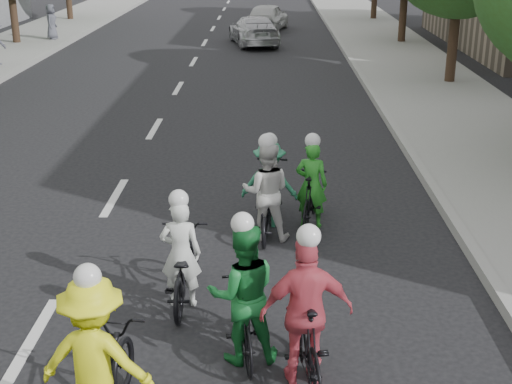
{
  "coord_description": "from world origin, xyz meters",
  "views": [
    {
      "loc": [
        2.89,
        -7.55,
        4.71
      ],
      "look_at": [
        2.71,
        2.61,
        1.0
      ],
      "focal_mm": 50.0,
      "sensor_mm": 36.0,
      "label": 1
    }
  ],
  "objects_px": {
    "cyclist_2": "(306,324)",
    "follow_car_lead": "(254,30)",
    "cyclist_1": "(269,188)",
    "cyclist_6": "(311,193)",
    "cyclist_3": "(243,303)",
    "follow_car_trail": "(267,17)",
    "cyclist_0": "(98,373)",
    "cyclist_4": "(182,265)",
    "spectator_2": "(51,22)",
    "cyclist_5": "(266,201)"
  },
  "relations": [
    {
      "from": "cyclist_2",
      "to": "follow_car_lead",
      "type": "height_order",
      "value": "cyclist_2"
    },
    {
      "from": "cyclist_1",
      "to": "cyclist_2",
      "type": "bearing_deg",
      "value": 102.52
    },
    {
      "from": "cyclist_6",
      "to": "cyclist_3",
      "type": "bearing_deg",
      "value": 88.01
    },
    {
      "from": "follow_car_trail",
      "to": "cyclist_1",
      "type": "bearing_deg",
      "value": 101.95
    },
    {
      "from": "cyclist_0",
      "to": "cyclist_6",
      "type": "height_order",
      "value": "cyclist_0"
    },
    {
      "from": "cyclist_3",
      "to": "cyclist_6",
      "type": "height_order",
      "value": "cyclist_3"
    },
    {
      "from": "cyclist_0",
      "to": "cyclist_1",
      "type": "distance_m",
      "value": 5.71
    },
    {
      "from": "cyclist_1",
      "to": "cyclist_4",
      "type": "relative_size",
      "value": 1.05
    },
    {
      "from": "follow_car_lead",
      "to": "cyclist_6",
      "type": "bearing_deg",
      "value": 82.38
    },
    {
      "from": "cyclist_2",
      "to": "follow_car_trail",
      "type": "relative_size",
      "value": 0.47
    },
    {
      "from": "cyclist_4",
      "to": "spectator_2",
      "type": "height_order",
      "value": "spectator_2"
    },
    {
      "from": "cyclist_4",
      "to": "follow_car_trail",
      "type": "distance_m",
      "value": 28.27
    },
    {
      "from": "cyclist_6",
      "to": "follow_car_lead",
      "type": "bearing_deg",
      "value": -74.25
    },
    {
      "from": "cyclist_0",
      "to": "follow_car_trail",
      "type": "xyz_separation_m",
      "value": [
        1.59,
        30.95,
        -0.0
      ]
    },
    {
      "from": "follow_car_lead",
      "to": "spectator_2",
      "type": "bearing_deg",
      "value": -15.61
    },
    {
      "from": "cyclist_2",
      "to": "cyclist_5",
      "type": "height_order",
      "value": "cyclist_2"
    },
    {
      "from": "follow_car_trail",
      "to": "cyclist_5",
      "type": "bearing_deg",
      "value": 101.84
    },
    {
      "from": "cyclist_0",
      "to": "cyclist_4",
      "type": "distance_m",
      "value": 2.75
    },
    {
      "from": "cyclist_6",
      "to": "cyclist_5",
      "type": "bearing_deg",
      "value": 48.1
    },
    {
      "from": "cyclist_3",
      "to": "follow_car_lead",
      "type": "xyz_separation_m",
      "value": [
        -0.37,
        24.68,
        -0.07
      ]
    },
    {
      "from": "follow_car_lead",
      "to": "cyclist_2",
      "type": "bearing_deg",
      "value": 81.0
    },
    {
      "from": "follow_car_trail",
      "to": "cyclist_0",
      "type": "bearing_deg",
      "value": 98.83
    },
    {
      "from": "cyclist_1",
      "to": "cyclist_3",
      "type": "relative_size",
      "value": 1.03
    },
    {
      "from": "cyclist_1",
      "to": "cyclist_2",
      "type": "height_order",
      "value": "cyclist_2"
    },
    {
      "from": "cyclist_1",
      "to": "cyclist_5",
      "type": "relative_size",
      "value": 1.08
    },
    {
      "from": "cyclist_1",
      "to": "cyclist_4",
      "type": "xyz_separation_m",
      "value": [
        -1.17,
        -2.76,
        -0.1
      ]
    },
    {
      "from": "cyclist_2",
      "to": "follow_car_trail",
      "type": "xyz_separation_m",
      "value": [
        -0.48,
        30.01,
        -0.01
      ]
    },
    {
      "from": "cyclist_1",
      "to": "cyclist_6",
      "type": "distance_m",
      "value": 0.71
    },
    {
      "from": "cyclist_3",
      "to": "cyclist_6",
      "type": "distance_m",
      "value": 4.19
    },
    {
      "from": "cyclist_3",
      "to": "cyclist_4",
      "type": "relative_size",
      "value": 1.02
    },
    {
      "from": "cyclist_2",
      "to": "cyclist_6",
      "type": "bearing_deg",
      "value": -102.28
    },
    {
      "from": "cyclist_5",
      "to": "cyclist_6",
      "type": "xyz_separation_m",
      "value": [
        0.75,
        0.55,
        -0.07
      ]
    },
    {
      "from": "follow_car_lead",
      "to": "follow_car_trail",
      "type": "distance_m",
      "value": 4.93
    },
    {
      "from": "cyclist_0",
      "to": "cyclist_1",
      "type": "relative_size",
      "value": 1.03
    },
    {
      "from": "cyclist_0",
      "to": "cyclist_4",
      "type": "relative_size",
      "value": 1.08
    },
    {
      "from": "spectator_2",
      "to": "cyclist_1",
      "type": "bearing_deg",
      "value": -153.73
    },
    {
      "from": "cyclist_3",
      "to": "cyclist_4",
      "type": "height_order",
      "value": "cyclist_3"
    },
    {
      "from": "cyclist_4",
      "to": "cyclist_5",
      "type": "xyz_separation_m",
      "value": [
        1.12,
        2.2,
        0.09
      ]
    },
    {
      "from": "cyclist_0",
      "to": "follow_car_lead",
      "type": "relative_size",
      "value": 0.45
    },
    {
      "from": "cyclist_3",
      "to": "cyclist_4",
      "type": "bearing_deg",
      "value": -65.37
    },
    {
      "from": "follow_car_trail",
      "to": "cyclist_6",
      "type": "bearing_deg",
      "value": 103.53
    },
    {
      "from": "cyclist_1",
      "to": "spectator_2",
      "type": "xyz_separation_m",
      "value": [
        -9.82,
        21.27,
        0.28
      ]
    },
    {
      "from": "follow_car_trail",
      "to": "cyclist_4",
      "type": "bearing_deg",
      "value": 99.57
    },
    {
      "from": "cyclist_1",
      "to": "cyclist_5",
      "type": "bearing_deg",
      "value": 92.43
    },
    {
      "from": "follow_car_lead",
      "to": "cyclist_4",
      "type": "bearing_deg",
      "value": 77.35
    },
    {
      "from": "cyclist_2",
      "to": "cyclist_4",
      "type": "xyz_separation_m",
      "value": [
        -1.56,
        1.76,
        -0.15
      ]
    },
    {
      "from": "cyclist_0",
      "to": "cyclist_1",
      "type": "bearing_deg",
      "value": -99.7
    },
    {
      "from": "cyclist_5",
      "to": "follow_car_trail",
      "type": "xyz_separation_m",
      "value": [
        -0.04,
        26.06,
        0.05
      ]
    },
    {
      "from": "cyclist_1",
      "to": "cyclist_4",
      "type": "bearing_deg",
      "value": 74.59
    },
    {
      "from": "cyclist_2",
      "to": "cyclist_3",
      "type": "distance_m",
      "value": 0.83
    }
  ]
}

